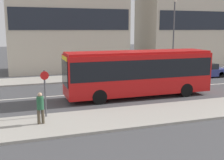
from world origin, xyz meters
TOP-DOWN VIEW (x-y plane):
  - ground_plane at (0.00, 0.00)m, footprint 120.00×120.00m
  - sidewalk_near at (0.00, -6.25)m, footprint 44.00×3.50m
  - sidewalk_far at (0.00, 6.25)m, footprint 44.00×3.50m
  - lane_centerline at (0.00, 0.00)m, footprint 41.80×0.16m
  - city_bus at (3.08, -1.94)m, footprint 10.25×2.57m
  - parked_car_0 at (12.45, 3.34)m, footprint 4.52×1.75m
  - pedestrian_near_stop at (-3.90, -6.10)m, footprint 0.35×0.34m
  - bus_stop_sign at (-3.56, -5.01)m, footprint 0.44×0.12m
  - street_lamp at (10.12, 5.39)m, footprint 0.36×0.36m

SIDE VIEW (x-z plane):
  - ground_plane at x=0.00m, z-range 0.00..0.00m
  - lane_centerline at x=0.00m, z-range 0.00..0.01m
  - sidewalk_near at x=0.00m, z-range 0.00..0.13m
  - sidewalk_far at x=0.00m, z-range 0.00..0.13m
  - parked_car_0 at x=12.45m, z-range -0.04..1.33m
  - pedestrian_near_stop at x=-3.90m, z-range 0.23..1.80m
  - bus_stop_sign at x=-3.56m, z-range 0.35..2.83m
  - city_bus at x=3.08m, z-range 0.24..3.44m
  - street_lamp at x=10.12m, z-range 0.91..8.42m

